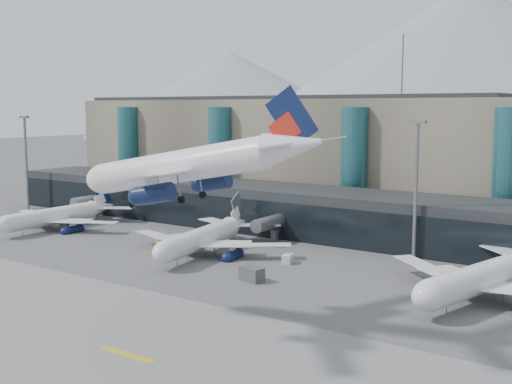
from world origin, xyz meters
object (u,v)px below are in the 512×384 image
(jet_parked_mid, at_px, (210,230))
(veh_f, at_px, (68,220))
(lightmast_left, at_px, (26,157))
(jet_parked_right, at_px, (496,265))
(veh_h, at_px, (167,246))
(hero_jet, at_px, (203,156))
(lightmast_mid, at_px, (416,182))
(jet_parked_left, at_px, (65,210))
(veh_c, at_px, (252,274))
(veh_g, at_px, (288,259))
(veh_b, at_px, (203,232))
(veh_d, at_px, (504,275))
(veh_a, at_px, (37,221))

(jet_parked_mid, bearing_deg, veh_f, 75.39)
(lightmast_left, xyz_separation_m, jet_parked_right, (128.49, -12.48, -9.72))
(lightmast_left, relative_size, veh_h, 6.67)
(hero_jet, bearing_deg, lightmast_mid, 74.44)
(jet_parked_left, bearing_deg, hero_jet, -117.92)
(veh_c, distance_m, veh_g, 13.49)
(jet_parked_mid, relative_size, veh_b, 13.81)
(veh_d, distance_m, veh_f, 99.11)
(jet_parked_mid, bearing_deg, veh_h, 113.62)
(veh_a, bearing_deg, veh_c, 0.38)
(veh_d, xyz_separation_m, veh_g, (-35.04, -10.37, 0.06))
(jet_parked_left, distance_m, veh_b, 34.71)
(veh_f, height_order, veh_g, veh_f)
(jet_parked_left, bearing_deg, veh_g, -91.11)
(hero_jet, height_order, veh_c, hero_jet)
(jet_parked_left, bearing_deg, veh_f, 40.19)
(veh_d, bearing_deg, jet_parked_right, -153.48)
(jet_parked_left, bearing_deg, veh_c, -103.17)
(veh_c, bearing_deg, lightmast_mid, 73.41)
(hero_jet, relative_size, veh_d, 13.80)
(veh_a, distance_m, veh_b, 42.34)
(jet_parked_left, distance_m, veh_f, 4.93)
(jet_parked_right, xyz_separation_m, veh_g, (-36.13, -0.35, -3.91))
(veh_c, xyz_separation_m, veh_f, (-65.22, 16.48, -0.13))
(hero_jet, bearing_deg, veh_c, 103.48)
(veh_d, relative_size, veh_g, 0.94)
(lightmast_left, height_order, jet_parked_right, lightmast_left)
(veh_c, bearing_deg, veh_b, 153.48)
(veh_b, relative_size, veh_g, 0.96)
(lightmast_left, bearing_deg, veh_d, -1.11)
(veh_a, bearing_deg, jet_parked_left, 24.98)
(lightmast_left, bearing_deg, veh_g, -7.91)
(jet_parked_right, bearing_deg, veh_b, 95.06)
(veh_f, bearing_deg, jet_parked_left, -148.19)
(hero_jet, distance_m, veh_a, 88.57)
(jet_parked_left, xyz_separation_m, jet_parked_right, (97.46, 0.12, 0.51))
(veh_f, bearing_deg, veh_g, -102.03)
(lightmast_left, relative_size, hero_jet, 0.73)
(veh_f, bearing_deg, lightmast_mid, -90.37)
(veh_b, distance_m, veh_g, 30.36)
(veh_d, bearing_deg, veh_a, 117.00)
(lightmast_left, distance_m, veh_h, 71.58)
(veh_a, bearing_deg, veh_d, 16.44)
(veh_f, bearing_deg, hero_jet, -127.27)
(jet_parked_mid, relative_size, veh_h, 9.34)
(hero_jet, distance_m, veh_d, 57.01)
(lightmast_mid, bearing_deg, veh_c, -119.01)
(veh_c, relative_size, veh_h, 1.07)
(jet_parked_right, bearing_deg, veh_d, 20.38)
(jet_parked_left, bearing_deg, veh_a, 104.33)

